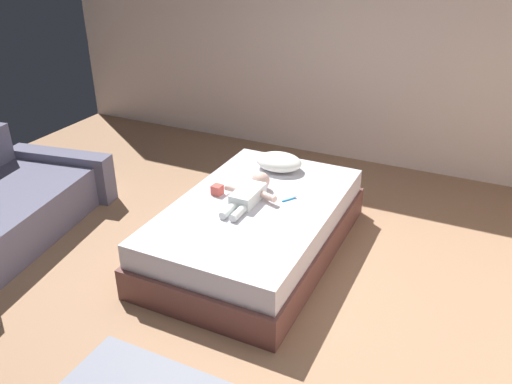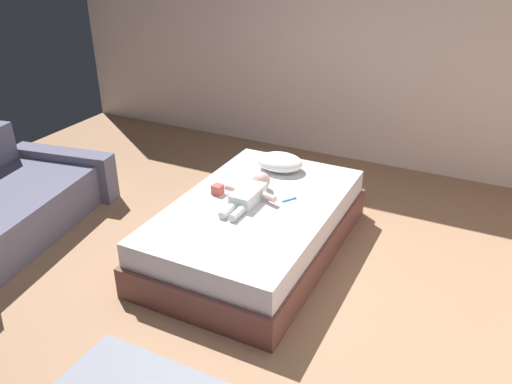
% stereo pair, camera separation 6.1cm
% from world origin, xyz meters
% --- Properties ---
extents(ground_plane, '(8.00, 8.00, 0.00)m').
position_xyz_m(ground_plane, '(0.00, 0.00, 0.00)').
color(ground_plane, '#A17959').
extents(wall_behind_bed, '(8.00, 0.12, 2.80)m').
position_xyz_m(wall_behind_bed, '(0.00, 3.00, 1.40)').
color(wall_behind_bed, silver).
rests_on(wall_behind_bed, ground_plane).
extents(bed, '(1.28, 2.09, 0.46)m').
position_xyz_m(bed, '(-0.29, 0.66, 0.23)').
color(bed, brown).
rests_on(bed, ground_plane).
extents(pillow, '(0.44, 0.34, 0.15)m').
position_xyz_m(pillow, '(-0.38, 1.34, 0.54)').
color(pillow, white).
rests_on(pillow, bed).
extents(baby, '(0.47, 0.68, 0.16)m').
position_xyz_m(baby, '(-0.36, 0.70, 0.52)').
color(baby, white).
rests_on(baby, bed).
extents(toothbrush, '(0.09, 0.13, 0.02)m').
position_xyz_m(toothbrush, '(-0.05, 0.83, 0.47)').
color(toothbrush, '#2894D9').
rests_on(toothbrush, bed).
extents(toy_block, '(0.09, 0.09, 0.08)m').
position_xyz_m(toy_block, '(-0.65, 0.66, 0.51)').
color(toy_block, '#D55147').
rests_on(toy_block, bed).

